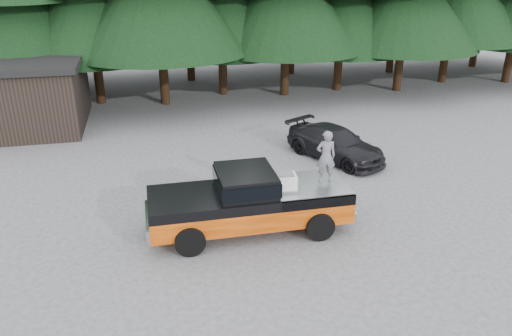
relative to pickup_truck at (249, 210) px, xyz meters
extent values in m
plane|color=#444447|center=(-0.66, 0.18, -0.67)|extent=(120.00, 120.00, 0.00)
cube|color=black|center=(-0.10, 0.00, 0.96)|extent=(1.66, 1.90, 0.59)
cube|color=silver|center=(0.99, -0.24, 0.89)|extent=(0.70, 0.60, 0.45)
imported|color=#5D5C64|center=(2.32, 0.06, 1.46)|extent=(0.62, 0.44, 1.59)
imported|color=black|center=(4.56, 4.87, -0.03)|extent=(3.61, 4.72, 1.27)
camera|label=1|loc=(-2.66, -12.76, 6.84)|focal=35.00mm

